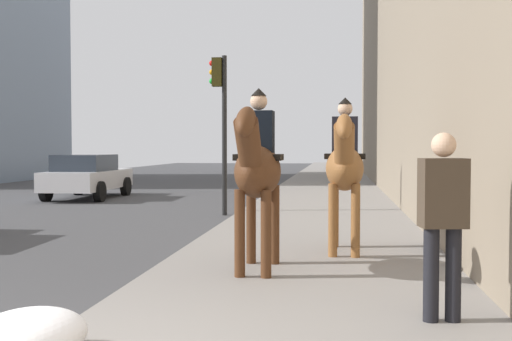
{
  "coord_description": "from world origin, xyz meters",
  "views": [
    {
      "loc": [
        -3.6,
        -2.39,
        1.69
      ],
      "look_at": [
        4.0,
        -1.39,
        1.4
      ],
      "focal_mm": 43.6,
      "sensor_mm": 36.0,
      "label": 1
    }
  ],
  "objects_px": {
    "mounted_horse_near": "(257,169)",
    "pedestrian_greeting": "(443,213)",
    "traffic_light_near_curb": "(221,109)",
    "car_mid_lane": "(87,176)",
    "mounted_horse_far": "(345,166)"
  },
  "relations": [
    {
      "from": "mounted_horse_near",
      "to": "pedestrian_greeting",
      "type": "bearing_deg",
      "value": 44.65
    },
    {
      "from": "car_mid_lane",
      "to": "traffic_light_near_curb",
      "type": "bearing_deg",
      "value": -131.28
    },
    {
      "from": "mounted_horse_near",
      "to": "traffic_light_near_curb",
      "type": "distance_m",
      "value": 7.65
    },
    {
      "from": "mounted_horse_far",
      "to": "traffic_light_near_curb",
      "type": "bearing_deg",
      "value": -151.67
    },
    {
      "from": "car_mid_lane",
      "to": "mounted_horse_far",
      "type": "bearing_deg",
      "value": -142.68
    },
    {
      "from": "mounted_horse_near",
      "to": "car_mid_lane",
      "type": "distance_m",
      "value": 13.69
    },
    {
      "from": "mounted_horse_near",
      "to": "pedestrian_greeting",
      "type": "height_order",
      "value": "mounted_horse_near"
    },
    {
      "from": "mounted_horse_far",
      "to": "pedestrian_greeting",
      "type": "relative_size",
      "value": 1.36
    },
    {
      "from": "mounted_horse_far",
      "to": "pedestrian_greeting",
      "type": "distance_m",
      "value": 3.67
    },
    {
      "from": "car_mid_lane",
      "to": "traffic_light_near_curb",
      "type": "distance_m",
      "value": 7.09
    },
    {
      "from": "pedestrian_greeting",
      "to": "car_mid_lane",
      "type": "distance_m",
      "value": 16.43
    },
    {
      "from": "pedestrian_greeting",
      "to": "car_mid_lane",
      "type": "xyz_separation_m",
      "value": [
        13.69,
        9.07,
        -0.35
      ]
    },
    {
      "from": "mounted_horse_near",
      "to": "car_mid_lane",
      "type": "xyz_separation_m",
      "value": [
        11.67,
        7.13,
        -0.67
      ]
    },
    {
      "from": "mounted_horse_far",
      "to": "traffic_light_near_curb",
      "type": "distance_m",
      "value": 6.61
    },
    {
      "from": "mounted_horse_far",
      "to": "traffic_light_near_curb",
      "type": "height_order",
      "value": "traffic_light_near_curb"
    }
  ]
}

